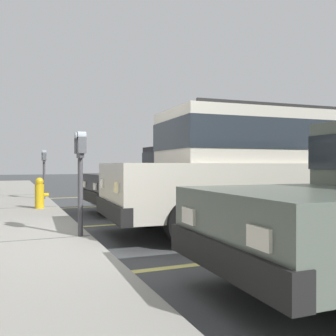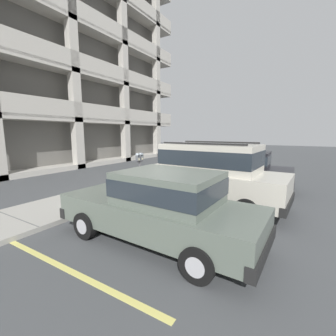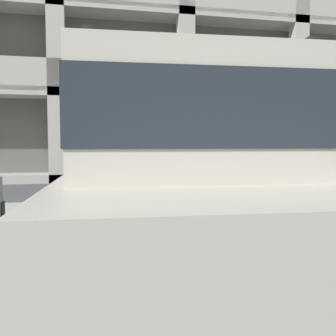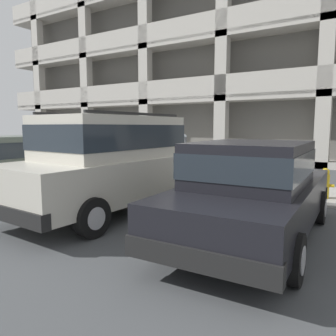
{
  "view_description": "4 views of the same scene",
  "coord_description": "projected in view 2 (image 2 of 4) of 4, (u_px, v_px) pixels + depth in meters",
  "views": [
    {
      "loc": [
        -5.21,
        1.22,
        1.11
      ],
      "look_at": [
        0.41,
        -1.13,
        1.05
      ],
      "focal_mm": 40.0,
      "sensor_mm": 36.0,
      "label": 1
    },
    {
      "loc": [
        -6.71,
        -5.0,
        2.32
      ],
      "look_at": [
        0.25,
        -0.78,
        1.04
      ],
      "focal_mm": 24.0,
      "sensor_mm": 36.0,
      "label": 2
    },
    {
      "loc": [
        -0.7,
        -5.95,
        1.37
      ],
      "look_at": [
        0.39,
        -0.68,
        1.02
      ],
      "focal_mm": 40.0,
      "sensor_mm": 36.0,
      "label": 3
    },
    {
      "loc": [
        4.57,
        -7.59,
        1.76
      ],
      "look_at": [
        0.13,
        -0.47,
        0.71
      ],
      "focal_mm": 35.0,
      "sensor_mm": 36.0,
      "label": 4
    }
  ],
  "objects": [
    {
      "name": "ground_plane",
      "position": [
        147.0,
        195.0,
        8.6
      ],
      "size": [
        80.0,
        80.0,
        0.1
      ],
      "color": "#444749"
    },
    {
      "name": "sidewalk",
      "position": [
        122.0,
        188.0,
        9.25
      ],
      "size": [
        40.0,
        2.2,
        0.12
      ],
      "color": "#9E9B93",
      "rests_on": "ground_plane"
    },
    {
      "name": "parking_stall_lines",
      "position": [
        197.0,
        190.0,
        9.16
      ],
      "size": [
        12.35,
        4.8,
        0.01
      ],
      "color": "#DBD16B",
      "rests_on": "ground_plane"
    },
    {
      "name": "silver_suv",
      "position": [
        209.0,
        172.0,
        7.19
      ],
      "size": [
        2.19,
        4.87,
        2.03
      ],
      "rotation": [
        0.0,
        0.0,
        -0.05
      ],
      "color": "beige",
      "rests_on": "ground_plane"
    },
    {
      "name": "red_sedan",
      "position": [
        161.0,
        204.0,
        4.75
      ],
      "size": [
        1.94,
        4.53,
        1.54
      ],
      "rotation": [
        0.0,
        0.0,
        -0.03
      ],
      "color": "#5B665B",
      "rests_on": "ground_plane"
    },
    {
      "name": "dark_hatchback",
      "position": [
        239.0,
        168.0,
        9.68
      ],
      "size": [
        1.93,
        4.53,
        1.54
      ],
      "rotation": [
        0.0,
        0.0,
        0.03
      ],
      "color": "black",
      "rests_on": "ground_plane"
    },
    {
      "name": "parking_meter_near",
      "position": [
        140.0,
        163.0,
        8.6
      ],
      "size": [
        0.35,
        0.12,
        1.44
      ],
      "color": "#47474C",
      "rests_on": "sidewalk"
    },
    {
      "name": "parking_meter_far",
      "position": [
        202.0,
        152.0,
        13.78
      ],
      "size": [
        0.35,
        0.12,
        1.41
      ],
      "color": "#47474C",
      "rests_on": "sidewalk"
    },
    {
      "name": "fire_hydrant",
      "position": [
        179.0,
        168.0,
        11.98
      ],
      "size": [
        0.3,
        0.3,
        0.7
      ],
      "color": "gold",
      "rests_on": "sidewalk"
    }
  ]
}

